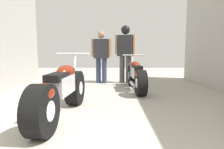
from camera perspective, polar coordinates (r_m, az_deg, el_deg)
name	(u,v)px	position (r m, az deg, el deg)	size (l,w,h in m)	color
ground_plane	(111,105)	(3.91, -0.18, -8.51)	(15.78, 15.78, 0.00)	#A8A399
motorcycle_maroon_cruiser	(62,92)	(3.18, -14.01, -4.76)	(0.63, 2.13, 0.99)	black
motorcycle_black_naked	(137,76)	(5.22, 7.12, -0.39)	(0.58, 1.95, 0.91)	black
mechanic_in_blue	(102,54)	(6.32, -2.81, 5.79)	(0.65, 0.32, 1.61)	#2D3851
mechanic_with_helmet	(126,49)	(6.38, 4.04, 7.26)	(0.69, 0.42, 1.80)	#4C4C4C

